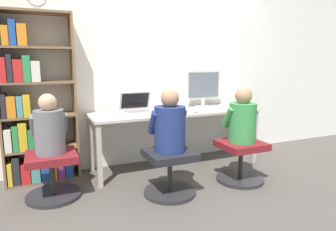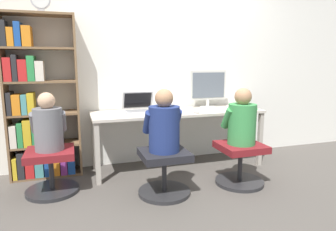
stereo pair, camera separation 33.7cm
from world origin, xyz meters
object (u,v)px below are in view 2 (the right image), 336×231
person_near_shelf (48,126)px  keyboard (218,110)px  laptop (140,108)px  office_chair_right (164,170)px  desk_clock (41,0)px  office_chair_side (51,169)px  person_at_monitor (242,120)px  person_at_laptop (164,125)px  desktop_monitor (208,88)px  bookshelf (37,109)px  office_chair_left (240,161)px

person_near_shelf → keyboard: bearing=4.5°
laptop → office_chair_right: laptop is taller
desk_clock → office_chair_side: 1.72m
person_at_monitor → person_at_laptop: size_ratio=0.98×
desktop_monitor → keyboard: bearing=-92.5°
keyboard → bookshelf: bookshelf is taller
office_chair_right → person_at_monitor: person_at_monitor is taller
person_at_laptop → office_chair_right: bearing=-90.0°
office_chair_left → bookshelf: size_ratio=0.29×
laptop → keyboard: size_ratio=0.89×
desktop_monitor → person_at_monitor: (-0.01, -0.84, -0.26)m
keyboard → desktop_monitor: bearing=87.5°
desktop_monitor → desk_clock: 2.16m
office_chair_left → bookshelf: (-2.05, 0.87, 0.53)m
keyboard → person_at_laptop: bearing=-147.8°
desktop_monitor → person_near_shelf: bearing=-166.4°
bookshelf → office_chair_side: bearing=-73.4°
person_at_monitor → office_chair_side: 1.99m
laptop → person_at_laptop: bearing=-85.7°
office_chair_right → bookshelf: bearing=144.2°
laptop → keyboard: (0.90, -0.26, -0.04)m
office_chair_left → keyboard: bearing=90.4°
office_chair_left → office_chair_side: bearing=168.7°
office_chair_left → office_chair_right: same height
desk_clock → person_at_monitor: bearing=-22.6°
keyboard → person_at_monitor: bearing=-89.6°
office_chair_left → person_at_laptop: person_at_laptop is taller
desktop_monitor → bookshelf: bearing=179.4°
keyboard → desk_clock: size_ratio=1.97×
person_near_shelf → person_at_monitor: bearing=-11.3°
desktop_monitor → office_chair_left: bearing=-90.7°
office_chair_side → person_near_shelf: size_ratio=0.91×
laptop → office_chair_right: size_ratio=0.73×
office_chair_left → desk_clock: (-1.92, 0.80, 1.67)m
office_chair_side → bookshelf: bearing=106.6°
person_at_laptop → office_chair_side: bearing=160.4°
person_at_monitor → person_at_laptop: (-0.85, 0.00, 0.01)m
desk_clock → office_chair_side: (0.02, -0.42, -1.67)m
office_chair_right → person_near_shelf: (-1.06, 0.38, 0.44)m
office_chair_right → desk_clock: size_ratio=2.39×
laptop → keyboard: 0.94m
office_chair_left → person_at_laptop: bearing=179.6°
office_chair_right → person_at_laptop: person_at_laptop is taller
laptop → office_chair_left: size_ratio=0.73×
person_at_laptop → office_chair_side: (-1.06, 0.38, -0.45)m
bookshelf → office_chair_side: bookshelf is taller
desk_clock → person_near_shelf: desk_clock is taller
keyboard → person_near_shelf: (-1.90, -0.15, -0.03)m
desktop_monitor → office_chair_left: size_ratio=0.95×
person_at_laptop → person_near_shelf: size_ratio=1.06×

